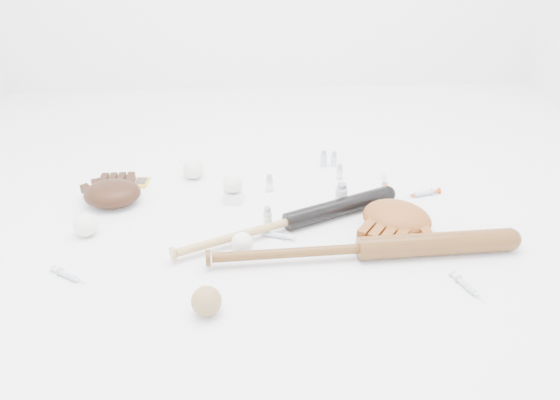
{
  "coord_description": "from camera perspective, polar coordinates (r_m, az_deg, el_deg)",
  "views": [
    {
      "loc": [
        -0.16,
        -1.58,
        1.0
      ],
      "look_at": [
        -0.05,
        0.07,
        0.06
      ],
      "focal_mm": 35.0,
      "sensor_mm": 36.0,
      "label": 1
    }
  ],
  "objects": [
    {
      "name": "glove_tan",
      "position": [
        1.86,
        12.1,
        -1.86
      ],
      "size": [
        0.39,
        0.39,
        0.1
      ],
      "primitive_type": null,
      "rotation": [
        0.0,
        0.0,
        2.52
      ],
      "color": "brown",
      "rests_on": "ground"
    },
    {
      "name": "bat_wood",
      "position": [
        1.71,
        8.55,
        -5.03
      ],
      "size": [
        1.01,
        0.12,
        0.07
      ],
      "primitive_type": null,
      "rotation": [
        0.0,
        0.0,
        0.04
      ],
      "color": "brown",
      "rests_on": "ground"
    },
    {
      "name": "vial_0",
      "position": [
        2.27,
        4.57,
        4.32
      ],
      "size": [
        0.03,
        0.03,
        0.07
      ],
      "primitive_type": "cylinder",
      "color": "silver",
      "rests_on": "ground"
    },
    {
      "name": "vial_3",
      "position": [
        1.95,
        6.41,
        0.33
      ],
      "size": [
        0.04,
        0.04,
        0.1
      ],
      "primitive_type": "cylinder",
      "color": "silver",
      "rests_on": "ground"
    },
    {
      "name": "baseball_upper",
      "position": [
        2.19,
        -9.06,
        3.23
      ],
      "size": [
        0.08,
        0.08,
        0.08
      ],
      "primitive_type": "sphere",
      "color": "white",
      "rests_on": "ground"
    },
    {
      "name": "glove_dark",
      "position": [
        2.07,
        -17.13,
        0.69
      ],
      "size": [
        0.25,
        0.25,
        0.09
      ],
      "primitive_type": null,
      "rotation": [
        0.0,
        0.0,
        0.02
      ],
      "color": "black",
      "rests_on": "ground"
    },
    {
      "name": "syringe_4",
      "position": [
        2.12,
        14.73,
        0.67
      ],
      "size": [
        0.17,
        0.07,
        0.02
      ],
      "primitive_type": null,
      "rotation": [
        0.0,
        0.0,
        3.38
      ],
      "color": "#ADBCC6",
      "rests_on": "ground"
    },
    {
      "name": "baseball_left",
      "position": [
        1.91,
        -19.67,
        -2.48
      ],
      "size": [
        0.08,
        0.08,
        0.08
      ],
      "primitive_type": "sphere",
      "color": "white",
      "rests_on": "ground"
    },
    {
      "name": "baseball_mid",
      "position": [
        1.72,
        -3.98,
        -4.51
      ],
      "size": [
        0.07,
        0.07,
        0.07
      ],
      "primitive_type": "sphere",
      "color": "white",
      "rests_on": "ground"
    },
    {
      "name": "syringe_0",
      "position": [
        1.74,
        -21.29,
        -7.36
      ],
      "size": [
        0.14,
        0.11,
        0.02
      ],
      "primitive_type": null,
      "rotation": [
        0.0,
        0.0,
        -0.6
      ],
      "color": "#ADBCC6",
      "rests_on": "ground"
    },
    {
      "name": "pedestal",
      "position": [
        2.01,
        -4.92,
        0.35
      ],
      "size": [
        0.08,
        0.08,
        0.04
      ],
      "primitive_type": "cube",
      "rotation": [
        0.0,
        0.0,
        -0.1
      ],
      "color": "white",
      "rests_on": "ground"
    },
    {
      "name": "syringe_1",
      "position": [
        1.81,
        -0.59,
        -3.66
      ],
      "size": [
        0.16,
        0.08,
        0.02
      ],
      "primitive_type": null,
      "rotation": [
        0.0,
        0.0,
        2.79
      ],
      "color": "#ADBCC6",
      "rests_on": "ground"
    },
    {
      "name": "vial_5",
      "position": [
        2.17,
        6.26,
        2.93
      ],
      "size": [
        0.02,
        0.02,
        0.06
      ],
      "primitive_type": "cylinder",
      "color": "silver",
      "rests_on": "ground"
    },
    {
      "name": "syringe_2",
      "position": [
        2.18,
        10.87,
        2.02
      ],
      "size": [
        0.05,
        0.14,
        0.02
      ],
      "primitive_type": null,
      "rotation": [
        0.0,
        0.0,
        1.38
      ],
      "color": "#ADBCC6",
      "rests_on": "ground"
    },
    {
      "name": "vial_1",
      "position": [
        2.28,
        5.66,
        4.28
      ],
      "size": [
        0.02,
        0.02,
        0.06
      ],
      "primitive_type": "cylinder",
      "color": "silver",
      "rests_on": "ground"
    },
    {
      "name": "syringe_3",
      "position": [
        1.68,
        18.9,
        -8.47
      ],
      "size": [
        0.08,
        0.15,
        0.02
      ],
      "primitive_type": null,
      "rotation": [
        0.0,
        0.0,
        -1.22
      ],
      "color": "#ADBCC6",
      "rests_on": "ground"
    },
    {
      "name": "baseball_aged",
      "position": [
        1.5,
        -7.7,
        -10.42
      ],
      "size": [
        0.08,
        0.08,
        0.08
      ],
      "primitive_type": "sphere",
      "color": "olive",
      "rests_on": "ground"
    },
    {
      "name": "vial_2",
      "position": [
        2.07,
        -1.11,
        1.76
      ],
      "size": [
        0.03,
        0.03,
        0.07
      ],
      "primitive_type": "cylinder",
      "color": "silver",
      "rests_on": "ground"
    },
    {
      "name": "vial_4",
      "position": [
        1.85,
        -1.32,
        -1.78
      ],
      "size": [
        0.03,
        0.03,
        0.07
      ],
      "primitive_type": "cylinder",
      "color": "silver",
      "rests_on": "ground"
    },
    {
      "name": "trading_card",
      "position": [
        2.21,
        -14.35,
        1.78
      ],
      "size": [
        0.07,
        0.09,
        0.0
      ],
      "primitive_type": "cube",
      "rotation": [
        0.0,
        0.0,
        -0.08
      ],
      "color": "gold",
      "rests_on": "ground"
    },
    {
      "name": "bat_dark",
      "position": [
        1.83,
        0.94,
        -2.26
      ],
      "size": [
        0.82,
        0.41,
        0.06
      ],
      "primitive_type": null,
      "rotation": [
        0.0,
        0.0,
        0.42
      ],
      "color": "black",
      "rests_on": "ground"
    },
    {
      "name": "baseball_on_pedestal",
      "position": [
        1.99,
        -4.99,
        1.74
      ],
      "size": [
        0.07,
        0.07,
        0.07
      ],
      "primitive_type": "sphere",
      "color": "white",
      "rests_on": "pedestal"
    }
  ]
}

